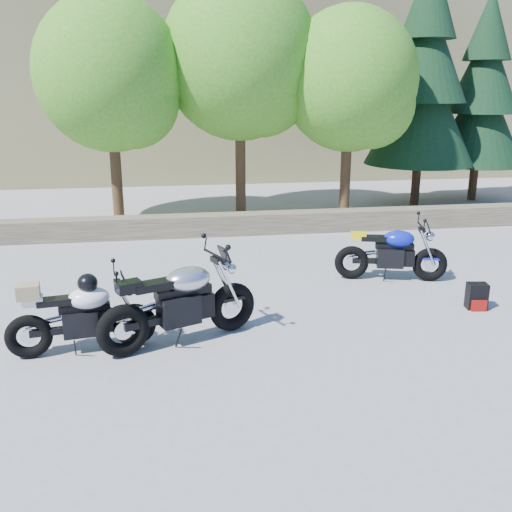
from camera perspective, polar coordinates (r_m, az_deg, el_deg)
The scene contains 12 objects.
ground at distance 8.72m, azimuth -0.29°, elevation -6.63°, with size 90.00×90.00×0.00m, color gray.
stone_wall at distance 13.86m, azimuth -3.69°, elevation 3.16°, with size 22.00×0.55×0.50m, color #4C4233.
hillside at distance 36.41m, azimuth -2.38°, elevation 22.81°, with size 80.00×30.00×15.00m, color olive.
tree_decid_left at distance 15.12m, azimuth -14.02°, elevation 16.77°, with size 3.67×3.67×5.62m.
tree_decid_mid at distance 15.63m, azimuth -1.20°, elevation 18.68°, with size 4.08×4.08×6.24m.
tree_decid_right at distance 15.66m, azimuth 9.77°, elevation 16.48°, with size 3.54×3.54×5.41m.
conifer_near at distance 17.75m, azimuth 16.45°, elevation 16.62°, with size 3.17×3.17×7.06m.
conifer_far at distance 19.29m, azimuth 21.71°, elevation 14.85°, with size 2.82×2.82×6.27m.
silver_bike at distance 7.92m, azimuth -7.51°, elevation -4.72°, with size 2.25×1.11×1.19m.
white_bike at distance 7.94m, azimuth -17.13°, elevation -5.60°, with size 1.96×0.62×1.09m.
blue_bike at distance 10.75m, azimuth 13.44°, elevation 0.22°, with size 2.03×0.77×1.03m.
backpack at distance 9.83m, azimuth 21.22°, elevation -3.80°, with size 0.34×0.31×0.42m.
Camera 1 is at (-1.19, -7.94, 3.41)m, focal length 40.00 mm.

